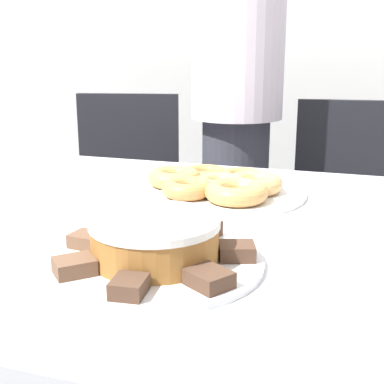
{
  "coord_description": "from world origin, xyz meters",
  "views": [
    {
      "loc": [
        0.31,
        -0.92,
        1.07
      ],
      "look_at": [
        0.01,
        0.0,
        0.8
      ],
      "focal_mm": 50.0,
      "sensor_mm": 36.0,
      "label": 1
    }
  ],
  "objects": [
    {
      "name": "lamington_6",
      "position": [
        -0.05,
        -0.1,
        0.76
      ],
      "size": [
        0.07,
        0.07,
        0.02
      ],
      "rotation": [
        0.0,
        0.0,
        8.41
      ],
      "color": "brown",
      "rests_on": "plate_cake"
    },
    {
      "name": "donut_1",
      "position": [
        -0.11,
        0.22,
        0.77
      ],
      "size": [
        0.12,
        0.12,
        0.04
      ],
      "color": "tan",
      "rests_on": "plate_donuts"
    },
    {
      "name": "lamington_3",
      "position": [
        0.12,
        -0.28,
        0.76
      ],
      "size": [
        0.08,
        0.07,
        0.02
      ],
      "rotation": [
        0.0,
        0.0,
        5.71
      ],
      "color": "#513828",
      "rests_on": "plate_cake"
    },
    {
      "name": "frosted_cake",
      "position": [
        0.02,
        -0.21,
        0.78
      ],
      "size": [
        0.2,
        0.2,
        0.07
      ],
      "color": "#9E662D",
      "rests_on": "plate_cake"
    },
    {
      "name": "lamington_0",
      "position": [
        -0.11,
        -0.2,
        0.76
      ],
      "size": [
        0.06,
        0.05,
        0.02
      ],
      "rotation": [
        0.0,
        0.0,
        3.02
      ],
      "color": "brown",
      "rests_on": "plate_cake"
    },
    {
      "name": "donut_6",
      "position": [
        -0.06,
        0.3,
        0.77
      ],
      "size": [
        0.11,
        0.11,
        0.03
      ],
      "color": "#D18E4C",
      "rests_on": "plate_donuts"
    },
    {
      "name": "donut_0",
      "position": [
        -0.0,
        0.22,
        0.77
      ],
      "size": [
        0.11,
        0.11,
        0.03
      ],
      "color": "#E5AD66",
      "rests_on": "plate_donuts"
    },
    {
      "name": "plate_cake",
      "position": [
        0.02,
        -0.21,
        0.75
      ],
      "size": [
        0.33,
        0.33,
        0.01
      ],
      "color": "white",
      "rests_on": "table"
    },
    {
      "name": "donut_4",
      "position": [
        0.08,
        0.22,
        0.77
      ],
      "size": [
        0.12,
        0.12,
        0.04
      ],
      "color": "#E5AD66",
      "rests_on": "plate_donuts"
    },
    {
      "name": "lamington_5",
      "position": [
        0.06,
        -0.09,
        0.77
      ],
      "size": [
        0.06,
        0.06,
        0.03
      ],
      "rotation": [
        0.0,
        0.0,
        7.51
      ],
      "color": "brown",
      "rests_on": "plate_cake"
    },
    {
      "name": "plate_donuts",
      "position": [
        -0.0,
        0.22,
        0.75
      ],
      "size": [
        0.4,
        0.4,
        0.01
      ],
      "color": "white",
      "rests_on": "table"
    },
    {
      "name": "donut_3",
      "position": [
        0.06,
        0.14,
        0.77
      ],
      "size": [
        0.13,
        0.13,
        0.04
      ],
      "color": "tan",
      "rests_on": "plate_donuts"
    },
    {
      "name": "table",
      "position": [
        0.0,
        0.0,
        0.66
      ],
      "size": [
        1.51,
        1.03,
        0.74
      ],
      "color": "silver",
      "rests_on": "ground_plane"
    },
    {
      "name": "office_chair_right",
      "position": [
        0.3,
        0.85,
        0.42
      ],
      "size": [
        0.49,
        0.49,
        0.89
      ],
      "rotation": [
        0.0,
        0.0,
        0.13
      ],
      "color": "black",
      "rests_on": "ground_plane"
    },
    {
      "name": "donut_2",
      "position": [
        -0.05,
        0.14,
        0.77
      ],
      "size": [
        0.11,
        0.11,
        0.04
      ],
      "color": "#D18E4C",
      "rests_on": "plate_donuts"
    },
    {
      "name": "donut_5",
      "position": [
        0.04,
        0.29,
        0.77
      ],
      "size": [
        0.11,
        0.11,
        0.03
      ],
      "color": "#D18E4C",
      "rests_on": "plate_donuts"
    },
    {
      "name": "lamington_1",
      "position": [
        -0.07,
        -0.3,
        0.76
      ],
      "size": [
        0.07,
        0.07,
        0.02
      ],
      "rotation": [
        0.0,
        0.0,
        3.92
      ],
      "color": "brown",
      "rests_on": "plate_cake"
    },
    {
      "name": "lamington_2",
      "position": [
        0.03,
        -0.34,
        0.76
      ],
      "size": [
        0.05,
        0.06,
        0.02
      ],
      "rotation": [
        0.0,
        0.0,
        4.82
      ],
      "color": "#513828",
      "rests_on": "plate_cake"
    },
    {
      "name": "lamington_4",
      "position": [
        0.14,
        -0.17,
        0.76
      ],
      "size": [
        0.07,
        0.06,
        0.02
      ],
      "rotation": [
        0.0,
        0.0,
        6.61
      ],
      "color": "#513828",
      "rests_on": "plate_cake"
    },
    {
      "name": "office_chair_left",
      "position": [
        -0.54,
        0.84,
        0.42
      ],
      "size": [
        0.53,
        0.53,
        0.89
      ],
      "rotation": [
        0.0,
        0.0,
        0.22
      ],
      "color": "black",
      "rests_on": "ground_plane"
    },
    {
      "name": "person_standing",
      "position": [
        -0.11,
        0.86,
        0.89
      ],
      "size": [
        0.31,
        0.31,
        1.67
      ],
      "color": "#383842",
      "rests_on": "ground_plane"
    }
  ]
}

